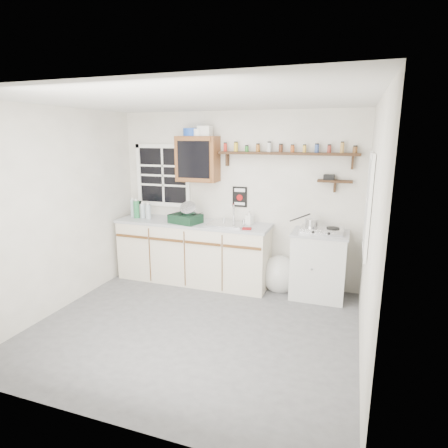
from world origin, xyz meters
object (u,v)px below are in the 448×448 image
object	(u,v)px
main_cabinet	(193,251)
hotplate	(322,230)
dish_rack	(187,216)
spice_shelf	(286,153)
upper_cabinet	(198,159)
right_cabinet	(319,265)

from	to	relation	value
main_cabinet	hotplate	distance (m)	1.92
main_cabinet	dish_rack	bearing A→B (deg)	-115.33
spice_shelf	hotplate	size ratio (longest dim) A/B	3.43
upper_cabinet	spice_shelf	bearing A→B (deg)	3.11
right_cabinet	hotplate	world-z (taller)	hotplate
main_cabinet	upper_cabinet	xyz separation A→B (m)	(0.03, 0.14, 1.36)
main_cabinet	right_cabinet	xyz separation A→B (m)	(1.83, 0.03, -0.01)
main_cabinet	upper_cabinet	size ratio (longest dim) A/B	3.55
right_cabinet	spice_shelf	distance (m)	1.58
upper_cabinet	dish_rack	distance (m)	0.84
upper_cabinet	hotplate	bearing A→B (deg)	-4.35
upper_cabinet	dish_rack	xyz separation A→B (m)	(-0.08, -0.25, -0.80)
right_cabinet	upper_cabinet	xyz separation A→B (m)	(-1.80, 0.12, 1.37)
dish_rack	main_cabinet	bearing A→B (deg)	79.46
hotplate	right_cabinet	bearing A→B (deg)	132.98
spice_shelf	hotplate	xyz separation A→B (m)	(0.55, -0.21, -0.98)
right_cabinet	upper_cabinet	world-z (taller)	upper_cabinet
upper_cabinet	spice_shelf	distance (m)	1.28
right_cabinet	spice_shelf	world-z (taller)	spice_shelf
right_cabinet	spice_shelf	bearing A→B (deg)	160.44
right_cabinet	hotplate	distance (m)	0.49
upper_cabinet	main_cabinet	bearing A→B (deg)	-103.68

